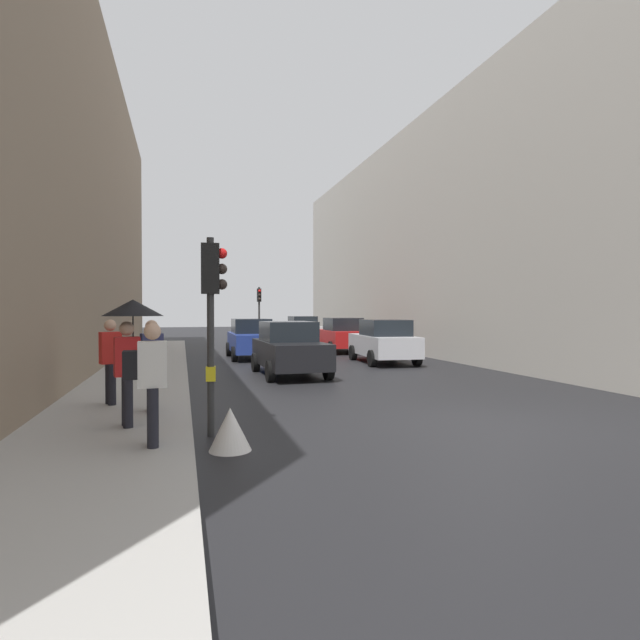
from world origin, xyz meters
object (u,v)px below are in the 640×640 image
traffic_light_near_left (212,299)px  car_white_compact (302,329)px  car_dark_suv (289,349)px  pedestrian_with_umbrella (131,327)px  traffic_light_far_median (259,305)px  pedestrian_in_red_jacket (110,358)px  pedestrian_with_grey_backpack (149,360)px  car_silver_hatchback (384,341)px  car_blue_van (252,339)px  pedestrian_with_black_backpack (149,377)px  car_red_sedan (342,335)px  warning_sign_triangle (230,429)px

traffic_light_near_left → car_white_compact: size_ratio=0.79×
car_dark_suv → pedestrian_with_umbrella: 8.29m
traffic_light_far_median → pedestrian_in_red_jacket: (-6.21, -20.74, -1.39)m
car_white_compact → traffic_light_far_median: bearing=-160.1°
pedestrian_with_umbrella → pedestrian_with_grey_backpack: (0.21, 1.24, -0.68)m
car_silver_hatchback → car_blue_van: 6.00m
car_blue_van → pedestrian_in_red_jacket: bearing=-111.7°
car_dark_suv → pedestrian_in_red_jacket: bearing=-134.8°
traffic_light_far_median → pedestrian_with_umbrella: (-5.60, -22.94, -0.68)m
pedestrian_with_umbrella → pedestrian_in_red_jacket: size_ratio=1.21×
car_blue_van → pedestrian_with_grey_backpack: bearing=-106.6°
car_dark_suv → pedestrian_with_black_backpack: pedestrian_with_black_backpack is taller
car_blue_van → pedestrian_with_black_backpack: pedestrian_with_black_backpack is taller
car_blue_van → car_red_sedan: size_ratio=0.99×
car_dark_suv → car_red_sedan: 9.57m
car_red_sedan → pedestrian_with_grey_backpack: bearing=-120.9°
traffic_light_far_median → car_blue_van: bearing=-100.5°
car_silver_hatchback → car_dark_suv: size_ratio=1.02×
pedestrian_with_grey_backpack → car_red_sedan: bearing=59.1°
car_silver_hatchback → pedestrian_with_umbrella: 13.18m
pedestrian_with_umbrella → pedestrian_with_black_backpack: size_ratio=1.21×
pedestrian_in_red_jacket → warning_sign_triangle: bearing=-59.3°
traffic_light_far_median → pedestrian_with_grey_backpack: (-5.39, -21.70, -1.36)m
traffic_light_far_median → traffic_light_near_left: traffic_light_far_median is taller
car_dark_suv → pedestrian_with_grey_backpack: 7.07m
car_white_compact → car_silver_hatchback: bearing=-89.9°
car_silver_hatchback → pedestrian_with_black_backpack: (-8.33, -11.27, 0.29)m
car_dark_suv → car_red_sedan: same height
car_red_sedan → pedestrian_with_black_backpack: 18.88m
traffic_light_far_median → car_white_compact: traffic_light_far_median is taller
car_white_compact → car_dark_suv: size_ratio=0.99×
traffic_light_far_median → car_silver_hatchback: traffic_light_far_median is taller
traffic_light_far_median → pedestrian_in_red_jacket: bearing=-106.7°
pedestrian_with_grey_backpack → car_silver_hatchback: bearing=45.4°
car_blue_van → pedestrian_with_grey_backpack: pedestrian_with_grey_backpack is taller
traffic_light_far_median → pedestrian_with_umbrella: size_ratio=1.71×
pedestrian_with_umbrella → pedestrian_in_red_jacket: (-0.61, 2.21, -0.71)m
pedestrian_with_umbrella → pedestrian_in_red_jacket: pedestrian_with_umbrella is taller
traffic_light_near_left → car_white_compact: traffic_light_near_left is taller
car_dark_suv → car_red_sedan: size_ratio=1.00×
pedestrian_with_grey_backpack → pedestrian_with_black_backpack: bearing=-86.6°
traffic_light_near_left → pedestrian_with_umbrella: 1.45m
car_blue_van → car_white_compact: size_ratio=1.00×
pedestrian_with_umbrella → pedestrian_with_grey_backpack: pedestrian_with_umbrella is taller
traffic_light_far_median → car_white_compact: bearing=19.9°
pedestrian_with_black_backpack → pedestrian_with_grey_backpack: bearing=93.4°
pedestrian_with_umbrella → pedestrian_in_red_jacket: 2.40m
traffic_light_near_left → warning_sign_triangle: size_ratio=5.13×
warning_sign_triangle → car_white_compact: bearing=74.3°
car_white_compact → pedestrian_in_red_jacket: 23.74m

